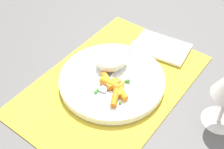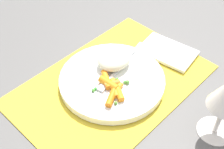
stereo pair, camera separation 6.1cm
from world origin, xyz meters
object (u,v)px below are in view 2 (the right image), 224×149
Objects in this scene: fork at (117,70)px; carrot_portion at (112,87)px; plate at (112,80)px; napkin at (167,51)px; rice_mound at (114,59)px.

carrot_portion is at bearing 31.62° from fork.
plate is 0.03m from fork.
napkin is (-0.15, 0.03, -0.02)m from fork.
plate is 2.59× the size of carrot_portion.
plate is 2.94× the size of rice_mound.
carrot_portion reaches higher than plate.
plate reaches higher than napkin.
fork is (-0.02, -0.01, 0.01)m from plate.
fork is at bearing -148.38° from carrot_portion.
carrot_portion is 0.49× the size of fork.
carrot_portion is 0.68× the size of napkin.
carrot_portion is at bearing 43.84° from plate.
carrot_portion is at bearing -0.86° from napkin.
rice_mound is 0.08m from carrot_portion.
fork reaches higher than plate.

